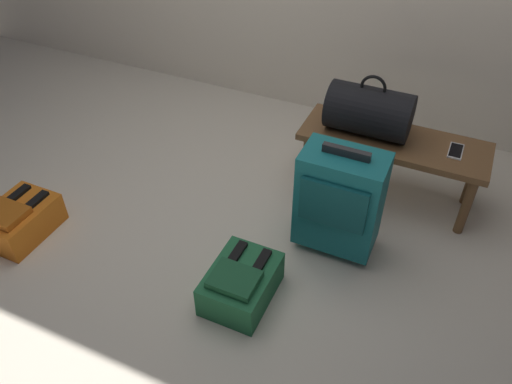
% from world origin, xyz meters
% --- Properties ---
extents(ground_plane, '(6.60, 6.60, 0.00)m').
position_xyz_m(ground_plane, '(0.00, 0.00, 0.00)').
color(ground_plane, beige).
extents(bench, '(1.00, 0.36, 0.40)m').
position_xyz_m(bench, '(0.78, 0.79, 0.33)').
color(bench, brown).
rests_on(bench, ground).
extents(duffel_bag_black, '(0.44, 0.26, 0.34)m').
position_xyz_m(duffel_bag_black, '(0.62, 0.79, 0.53)').
color(duffel_bag_black, black).
rests_on(duffel_bag_black, bench).
extents(cell_phone, '(0.07, 0.14, 0.01)m').
position_xyz_m(cell_phone, '(1.09, 0.80, 0.40)').
color(cell_phone, silver).
rests_on(cell_phone, bench).
extents(suitcase_upright_teal, '(0.40, 0.26, 0.62)m').
position_xyz_m(suitcase_upright_teal, '(0.64, 0.28, 0.32)').
color(suitcase_upright_teal, '#14666B').
rests_on(suitcase_upright_teal, ground).
extents(backpack_orange, '(0.28, 0.38, 0.21)m').
position_xyz_m(backpack_orange, '(-0.90, -0.32, 0.09)').
color(backpack_orange, orange).
rests_on(backpack_orange, ground).
extents(backpack_green, '(0.28, 0.38, 0.21)m').
position_xyz_m(backpack_green, '(0.35, -0.22, 0.09)').
color(backpack_green, '#1E6038').
rests_on(backpack_green, ground).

